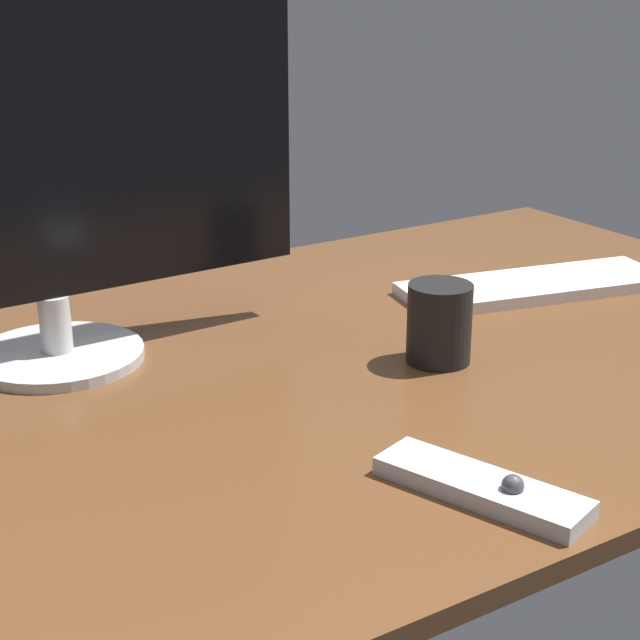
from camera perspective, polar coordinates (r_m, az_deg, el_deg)
desk at (r=114.55cm, az=0.18°, el=-2.97°), size 140.00×84.00×2.00cm
monitor at (r=112.53cm, az=-15.24°, el=9.31°), size 60.17×18.99×45.66cm
keyboard at (r=141.09cm, az=11.70°, el=1.86°), size 37.91×19.08×1.55cm
media_remote at (r=88.87cm, az=8.95°, el=-9.09°), size 11.05×19.43×2.94cm
coffee_mug at (r=114.50cm, az=6.59°, el=-0.18°), size 7.17×7.17×8.94cm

